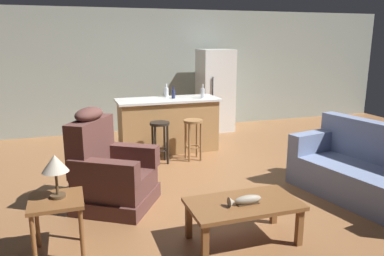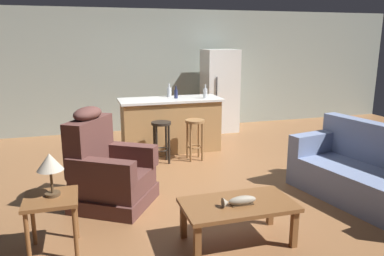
% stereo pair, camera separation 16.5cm
% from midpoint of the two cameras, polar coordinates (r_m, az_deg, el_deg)
% --- Properties ---
extents(ground_plane, '(12.00, 12.00, 0.00)m').
position_cam_midpoint_polar(ground_plane, '(5.60, -0.89, -7.23)').
color(ground_plane, brown).
extents(back_wall, '(12.00, 0.05, 2.60)m').
position_cam_midpoint_polar(back_wall, '(8.31, -7.46, 8.65)').
color(back_wall, '#939E93').
rests_on(back_wall, ground_plane).
extents(coffee_table, '(1.10, 0.60, 0.42)m').
position_cam_midpoint_polar(coffee_table, '(3.78, 6.59, -11.93)').
color(coffee_table, brown).
rests_on(coffee_table, ground_plane).
extents(fish_figurine, '(0.34, 0.10, 0.10)m').
position_cam_midpoint_polar(fish_figurine, '(3.69, 6.78, -10.90)').
color(fish_figurine, '#4C3823').
rests_on(fish_figurine, coffee_table).
extents(couch, '(1.20, 2.03, 0.94)m').
position_cam_midpoint_polar(couch, '(5.16, 24.64, -6.33)').
color(couch, '#707FA3').
rests_on(couch, ground_plane).
extents(recliner_near_lamp, '(1.16, 1.16, 1.20)m').
position_cam_midpoint_polar(recliner_near_lamp, '(4.64, -13.50, -6.56)').
color(recliner_near_lamp, brown).
rests_on(recliner_near_lamp, ground_plane).
extents(end_table, '(0.48, 0.48, 0.56)m').
position_cam_midpoint_polar(end_table, '(3.75, -21.12, -11.42)').
color(end_table, brown).
rests_on(end_table, ground_plane).
extents(table_lamp, '(0.24, 0.24, 0.41)m').
position_cam_midpoint_polar(table_lamp, '(3.63, -21.38, -5.34)').
color(table_lamp, '#4C3823').
rests_on(table_lamp, end_table).
extents(kitchen_island, '(1.80, 0.70, 0.95)m').
position_cam_midpoint_polar(kitchen_island, '(6.71, -4.36, 0.49)').
color(kitchen_island, '#AD7F4C').
rests_on(kitchen_island, ground_plane).
extents(bar_stool_left, '(0.32, 0.32, 0.68)m').
position_cam_midpoint_polar(bar_stool_left, '(6.05, -5.69, -1.04)').
color(bar_stool_left, black).
rests_on(bar_stool_left, ground_plane).
extents(bar_stool_right, '(0.32, 0.32, 0.68)m').
position_cam_midpoint_polar(bar_stool_right, '(6.20, -0.59, -0.63)').
color(bar_stool_right, olive).
rests_on(bar_stool_right, ground_plane).
extents(refrigerator, '(0.70, 0.69, 1.76)m').
position_cam_midpoint_polar(refrigerator, '(8.18, 2.97, 5.71)').
color(refrigerator, white).
rests_on(refrigerator, ground_plane).
extents(bottle_tall_green, '(0.08, 0.08, 0.24)m').
position_cam_midpoint_polar(bottle_tall_green, '(6.84, -4.63, 5.52)').
color(bottle_tall_green, silver).
rests_on(bottle_tall_green, kitchen_island).
extents(bottle_short_amber, '(0.07, 0.07, 0.22)m').
position_cam_midpoint_polar(bottle_short_amber, '(6.65, -3.57, 5.23)').
color(bottle_short_amber, '#23284C').
rests_on(bottle_short_amber, kitchen_island).
extents(bottle_wine_dark, '(0.07, 0.07, 0.24)m').
position_cam_midpoint_polar(bottle_wine_dark, '(6.65, 0.92, 5.35)').
color(bottle_wine_dark, silver).
rests_on(bottle_wine_dark, kitchen_island).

